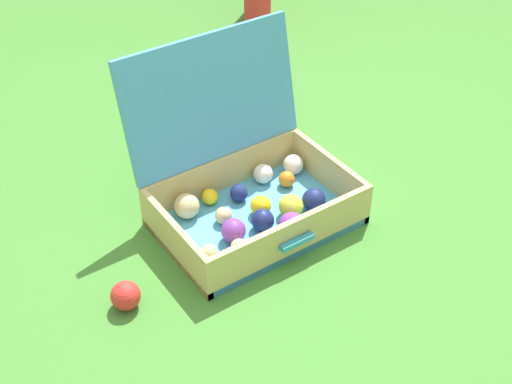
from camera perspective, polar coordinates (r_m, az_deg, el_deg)
name	(u,v)px	position (r m, az deg, el deg)	size (l,w,h in m)	color
ground_plane	(279,231)	(2.13, 1.87, -3.17)	(16.00, 16.00, 0.00)	#3D7A2D
open_suitcase	(246,185)	(2.12, -0.77, 0.56)	(0.57, 0.50, 0.52)	#4799C6
stray_ball_on_grass	(126,296)	(1.91, -10.51, -8.24)	(0.08, 0.08, 0.08)	red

